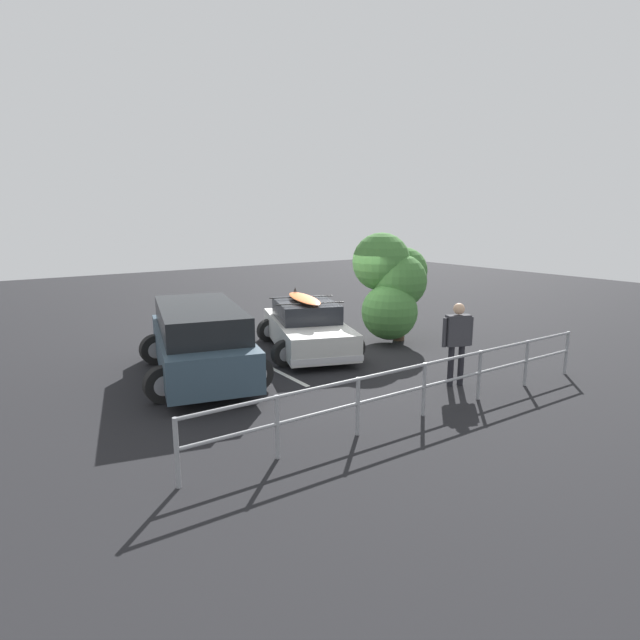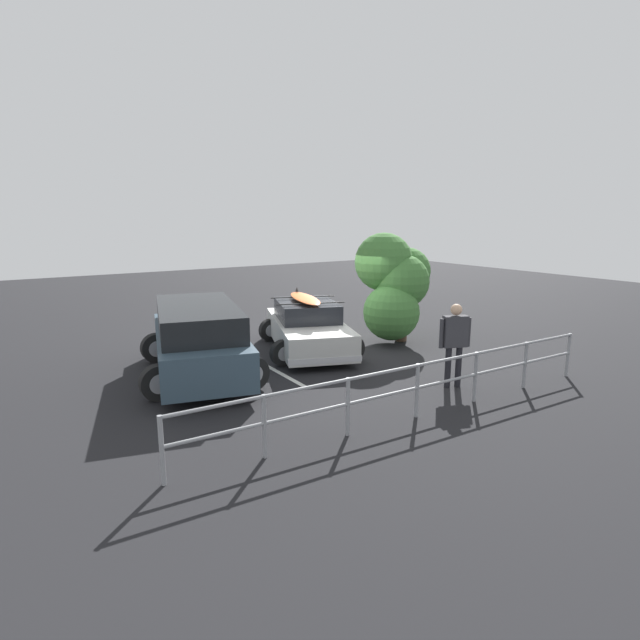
# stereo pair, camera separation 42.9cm
# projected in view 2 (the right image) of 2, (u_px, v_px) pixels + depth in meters

# --- Properties ---
(ground_plane) EXTENTS (44.00, 44.00, 0.02)m
(ground_plane) POSITION_uv_depth(u_px,v_px,m) (325.00, 345.00, 14.20)
(ground_plane) COLOR black
(ground_plane) RESTS_ON ground
(parking_stripe) EXTENTS (0.12, 4.96, 0.00)m
(parking_stripe) POSITION_uv_depth(u_px,v_px,m) (255.00, 359.00, 12.75)
(parking_stripe) COLOR silver
(parking_stripe) RESTS_ON ground
(sedan_car) EXTENTS (3.18, 4.50, 1.61)m
(sedan_car) POSITION_uv_depth(u_px,v_px,m) (308.00, 327.00, 13.51)
(sedan_car) COLOR silver
(sedan_car) RESTS_ON ground
(suv_car) EXTENTS (3.21, 5.01, 1.64)m
(suv_car) POSITION_uv_depth(u_px,v_px,m) (199.00, 339.00, 11.34)
(suv_car) COLOR #334756
(suv_car) RESTS_ON ground
(person_bystander) EXTENTS (0.66, 0.37, 1.80)m
(person_bystander) POSITION_uv_depth(u_px,v_px,m) (455.00, 338.00, 10.47)
(person_bystander) COLOR black
(person_bystander) RESTS_ON ground
(railing_fence) EXTENTS (9.14, 0.30, 1.00)m
(railing_fence) POSITION_uv_depth(u_px,v_px,m) (417.00, 382.00, 8.96)
(railing_fence) COLOR gray
(railing_fence) RESTS_ON ground
(bush_near_left) EXTENTS (2.51, 2.27, 3.13)m
(bush_near_left) POSITION_uv_depth(u_px,v_px,m) (394.00, 282.00, 14.39)
(bush_near_left) COLOR #4C3828
(bush_near_left) RESTS_ON ground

